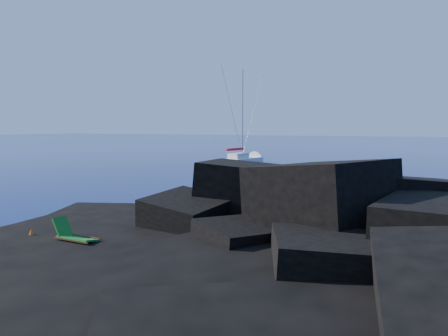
{
  "coord_description": "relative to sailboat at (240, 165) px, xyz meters",
  "views": [
    {
      "loc": [
        17.33,
        -12.35,
        4.73
      ],
      "look_at": [
        4.73,
        13.06,
        2.0
      ],
      "focal_mm": 35.0,
      "sensor_mm": 36.0,
      "label": 1
    }
  ],
  "objects": [
    {
      "name": "deck_chair",
      "position": [
        10.39,
        -37.32,
        0.93
      ],
      "size": [
        1.71,
        0.79,
        1.16
      ],
      "primitive_type": null,
      "rotation": [
        0.0,
        0.0,
        -0.03
      ],
      "color": "#186D22",
      "rests_on": "beach"
    },
    {
      "name": "surf_foam",
      "position": [
        9.59,
        -31.37,
        0.0
      ],
      "size": [
        10.0,
        8.0,
        0.06
      ],
      "primitive_type": null,
      "color": "white",
      "rests_on": "ground"
    },
    {
      "name": "headland",
      "position": [
        17.59,
        -33.37,
        0.0
      ],
      "size": [
        24.0,
        24.0,
        3.6
      ],
      "primitive_type": null,
      "color": "black",
      "rests_on": "ground"
    },
    {
      "name": "towel",
      "position": [
        11.4,
        -35.19,
        0.38
      ],
      "size": [
        2.23,
        1.96,
        0.05
      ],
      "primitive_type": "cube",
      "rotation": [
        0.0,
        0.0,
        0.6
      ],
      "color": "silver",
      "rests_on": "beach"
    },
    {
      "name": "marker_cone",
      "position": [
        8.19,
        -37.46,
        0.61
      ],
      "size": [
        0.41,
        0.41,
        0.53
      ],
      "primitive_type": "cone",
      "rotation": [
        0.0,
        0.0,
        0.19
      ],
      "color": "#FE5B0D",
      "rests_on": "beach"
    },
    {
      "name": "sunbather",
      "position": [
        11.4,
        -35.19,
        0.52
      ],
      "size": [
        1.69,
        1.35,
        0.23
      ],
      "primitive_type": null,
      "rotation": [
        0.0,
        0.0,
        0.6
      ],
      "color": "#E8977A",
      "rests_on": "towel"
    },
    {
      "name": "beach",
      "position": [
        9.09,
        -35.87,
        0.0
      ],
      "size": [
        9.08,
        6.86,
        0.7
      ],
      "primitive_type": "cube",
      "rotation": [
        0.0,
        0.0,
        -0.1
      ],
      "color": "black",
      "rests_on": "ground"
    },
    {
      "name": "sailboat",
      "position": [
        0.0,
        0.0,
        0.0
      ],
      "size": [
        3.96,
        11.41,
        11.72
      ],
      "primitive_type": null,
      "rotation": [
        0.0,
        0.0,
        -0.15
      ],
      "color": "white",
      "rests_on": "ground"
    }
  ]
}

